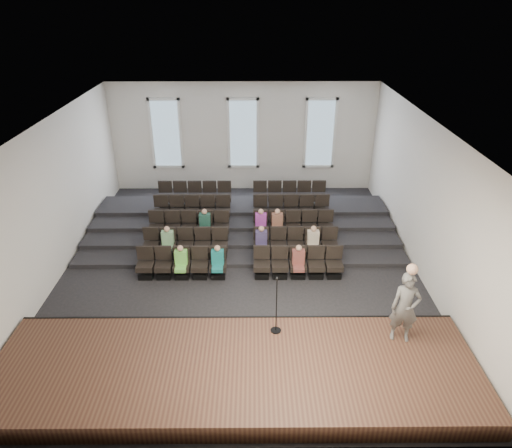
{
  "coord_description": "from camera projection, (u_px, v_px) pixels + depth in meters",
  "views": [
    {
      "loc": [
        0.45,
        -13.33,
        8.58
      ],
      "look_at": [
        0.54,
        0.5,
        1.41
      ],
      "focal_mm": 32.0,
      "sensor_mm": 36.0,
      "label": 1
    }
  ],
  "objects": [
    {
      "name": "mic_stand",
      "position": [
        276.0,
        316.0,
        11.86
      ],
      "size": [
        0.28,
        0.28,
        1.7
      ],
      "color": "black",
      "rests_on": "stage"
    },
    {
      "name": "wall_left",
      "position": [
        51.0,
        202.0,
        14.59
      ],
      "size": [
        0.04,
        14.0,
        5.0
      ],
      "primitive_type": "cube",
      "color": "silver",
      "rests_on": "ground"
    },
    {
      "name": "speaker",
      "position": [
        405.0,
        308.0,
        11.39
      ],
      "size": [
        0.78,
        0.57,
        1.95
      ],
      "primitive_type": "imported",
      "rotation": [
        0.0,
        0.0,
        -0.16
      ],
      "color": "#555451",
      "rests_on": "stage"
    },
    {
      "name": "wall_right",
      "position": [
        426.0,
        201.0,
        14.66
      ],
      "size": [
        0.04,
        14.0,
        5.0
      ],
      "primitive_type": "cube",
      "color": "silver",
      "rests_on": "ground"
    },
    {
      "name": "stage_lip",
      "position": [
        238.0,
        324.0,
        12.71
      ],
      "size": [
        11.8,
        0.06,
        0.52
      ],
      "primitive_type": "cube",
      "color": "black",
      "rests_on": "ground"
    },
    {
      "name": "audience",
      "position": [
        243.0,
        240.0,
        15.8
      ],
      "size": [
        5.45,
        2.64,
        1.1
      ],
      "color": "#70CD52",
      "rests_on": "seating_rows"
    },
    {
      "name": "wall_back",
      "position": [
        243.0,
        138.0,
        20.86
      ],
      "size": [
        12.0,
        0.04,
        5.0
      ],
      "primitive_type": "cube",
      "color": "silver",
      "rests_on": "ground"
    },
    {
      "name": "risers",
      "position": [
        242.0,
        220.0,
        18.5
      ],
      "size": [
        11.8,
        4.8,
        0.6
      ],
      "color": "black",
      "rests_on": "ground"
    },
    {
      "name": "wall_front",
      "position": [
        229.0,
        359.0,
        8.4
      ],
      "size": [
        12.0,
        0.04,
        5.0
      ],
      "primitive_type": "cube",
      "color": "silver",
      "rests_on": "ground"
    },
    {
      "name": "ground",
      "position": [
        241.0,
        267.0,
        15.78
      ],
      "size": [
        14.0,
        14.0,
        0.0
      ],
      "primitive_type": "plane",
      "color": "black",
      "rests_on": "ground"
    },
    {
      "name": "windows",
      "position": [
        243.0,
        134.0,
        20.71
      ],
      "size": [
        8.44,
        0.1,
        3.24
      ],
      "color": "white",
      "rests_on": "wall_back"
    },
    {
      "name": "ceiling",
      "position": [
        238.0,
        124.0,
        13.47
      ],
      "size": [
        12.0,
        14.0,
        0.02
      ],
      "primitive_type": "cube",
      "color": "white",
      "rests_on": "ground"
    },
    {
      "name": "seating_rows",
      "position": [
        241.0,
        229.0,
        16.83
      ],
      "size": [
        6.8,
        4.7,
        1.67
      ],
      "color": "black",
      "rests_on": "ground"
    },
    {
      "name": "stage",
      "position": [
        235.0,
        372.0,
        11.14
      ],
      "size": [
        11.8,
        3.6,
        0.5
      ],
      "primitive_type": "cube",
      "color": "#4D3221",
      "rests_on": "ground"
    }
  ]
}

